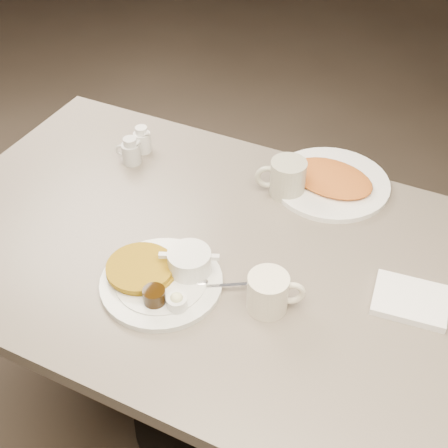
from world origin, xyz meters
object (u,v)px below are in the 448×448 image
at_px(main_plate, 164,275).
at_px(coffee_mug_near, 269,292).
at_px(diner_table, 221,297).
at_px(hash_plate, 331,181).
at_px(creamer_left, 131,152).
at_px(coffee_mug_far, 286,178).
at_px(creamer_right, 142,140).

xyz_separation_m(main_plate, coffee_mug_near, (0.24, 0.04, 0.02)).
bearing_deg(diner_table, hash_plate, 66.25).
bearing_deg(main_plate, hash_plate, 65.77).
distance_m(main_plate, creamer_left, 0.48).
bearing_deg(hash_plate, main_plate, -114.23).
bearing_deg(diner_table, creamer_left, 151.01).
relative_size(main_plate, coffee_mug_near, 2.69).
distance_m(coffee_mug_near, coffee_mug_far, 0.40).
bearing_deg(diner_table, main_plate, -115.40).
height_order(diner_table, creamer_right, creamer_right).
distance_m(creamer_left, hash_plate, 0.56).
relative_size(coffee_mug_near, creamer_right, 1.71).
relative_size(diner_table, hash_plate, 4.08).
relative_size(coffee_mug_far, creamer_right, 1.82).
xyz_separation_m(diner_table, hash_plate, (0.16, 0.36, 0.18)).
height_order(diner_table, hash_plate, hash_plate).
distance_m(diner_table, creamer_right, 0.52).
relative_size(coffee_mug_far, hash_plate, 0.40).
relative_size(creamer_right, hash_plate, 0.22).
bearing_deg(main_plate, coffee_mug_near, 8.62).
bearing_deg(creamer_left, coffee_mug_far, 7.77).
bearing_deg(creamer_right, diner_table, -35.53).
distance_m(coffee_mug_near, creamer_right, 0.68).
bearing_deg(coffee_mug_near, main_plate, -171.38).
distance_m(diner_table, main_plate, 0.25).
relative_size(diner_table, creamer_right, 18.75).
distance_m(diner_table, hash_plate, 0.43).
bearing_deg(coffee_mug_near, creamer_left, 149.78).
height_order(main_plate, creamer_right, creamer_right).
height_order(coffee_mug_far, creamer_left, coffee_mug_far).
height_order(main_plate, coffee_mug_near, coffee_mug_near).
height_order(coffee_mug_near, coffee_mug_far, coffee_mug_far).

